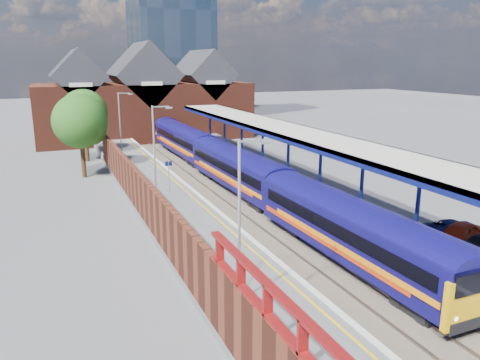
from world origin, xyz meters
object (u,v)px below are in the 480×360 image
object	(u,v)px
platform_sign	(169,171)
lamp_post_c	(156,148)
train	(207,151)
parked_car_blue	(455,229)
lamp_post_d	(121,122)
lamp_post_b	(242,211)
parked_car_red	(464,232)

from	to	relation	value
platform_sign	lamp_post_c	bearing A→B (deg)	-124.26
train	parked_car_blue	size ratio (longest dim) A/B	17.10
train	lamp_post_d	world-z (taller)	lamp_post_d
platform_sign	parked_car_blue	size ratio (longest dim) A/B	0.65
lamp_post_d	parked_car_blue	xyz separation A→B (m)	(14.22, -30.16, -3.46)
platform_sign	parked_car_blue	xyz separation A→B (m)	(12.86, -16.16, -1.15)
lamp_post_c	parked_car_blue	distance (m)	20.36
lamp_post_b	lamp_post_c	bearing A→B (deg)	90.00
lamp_post_b	train	bearing A→B (deg)	74.21
parked_car_blue	lamp_post_b	bearing A→B (deg)	107.38
lamp_post_b	lamp_post_c	xyz separation A→B (m)	(0.00, 16.00, 0.00)
train	lamp_post_c	distance (m)	14.44
lamp_post_d	parked_car_red	world-z (taller)	lamp_post_d
lamp_post_b	lamp_post_c	distance (m)	16.00
platform_sign	train	bearing A→B (deg)	56.41
platform_sign	parked_car_red	bearing A→B (deg)	-53.07
lamp_post_b	parked_car_blue	size ratio (longest dim) A/B	1.81
lamp_post_c	lamp_post_d	distance (m)	16.00
platform_sign	lamp_post_b	bearing A→B (deg)	-94.33
lamp_post_d	platform_sign	xyz separation A→B (m)	(1.36, -14.00, -2.30)
lamp_post_b	parked_car_red	bearing A→B (deg)	4.42
train	lamp_post_c	xyz separation A→B (m)	(-7.86, -11.78, 2.87)
lamp_post_c	lamp_post_d	bearing A→B (deg)	90.00
lamp_post_d	platform_sign	size ratio (longest dim) A/B	2.80
lamp_post_c	parked_car_blue	world-z (taller)	lamp_post_c
lamp_post_b	platform_sign	bearing A→B (deg)	85.67
lamp_post_c	parked_car_red	bearing A→B (deg)	-46.66
lamp_post_c	lamp_post_d	world-z (taller)	same
lamp_post_d	lamp_post_b	bearing A→B (deg)	-90.00
train	parked_car_blue	bearing A→B (deg)	-76.20
parked_car_red	parked_car_blue	distance (m)	0.78
train	lamp_post_b	bearing A→B (deg)	-105.79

